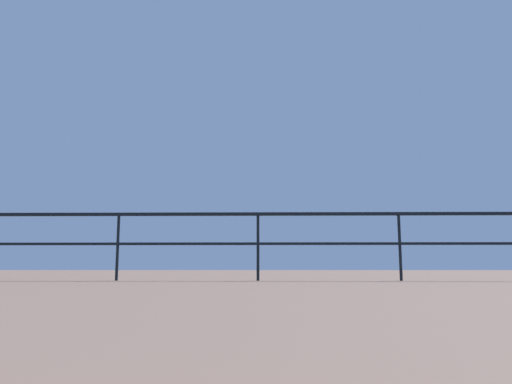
# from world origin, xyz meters

# --- Properties ---
(pier_railing) EXTENTS (23.68, 0.05, 1.03)m
(pier_railing) POSITION_xyz_m (0.00, 9.93, 0.77)
(pier_railing) COLOR black
(pier_railing) RESTS_ON ground_plane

